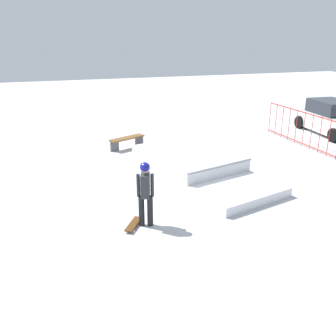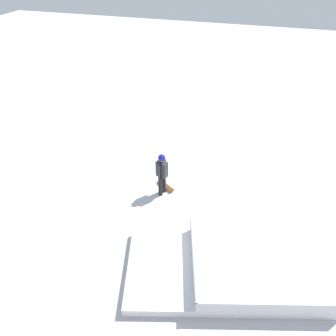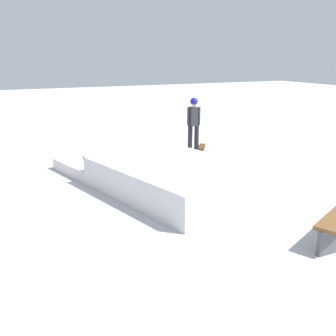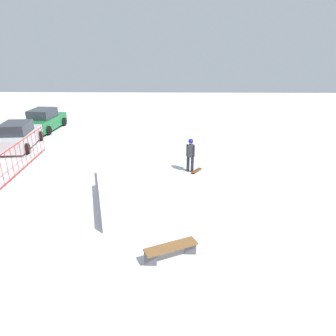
# 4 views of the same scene
# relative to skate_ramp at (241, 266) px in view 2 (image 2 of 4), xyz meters

# --- Properties ---
(ground_plane) EXTENTS (60.00, 60.00, 0.00)m
(ground_plane) POSITION_rel_skate_ramp_xyz_m (0.88, -0.35, -0.32)
(ground_plane) COLOR silver
(skate_ramp) EXTENTS (5.90, 3.94, 0.74)m
(skate_ramp) POSITION_rel_skate_ramp_xyz_m (0.00, 0.00, 0.00)
(skate_ramp) COLOR silver
(skate_ramp) RESTS_ON ground
(skater) EXTENTS (0.43, 0.42, 1.73)m
(skater) POSITION_rel_skate_ramp_xyz_m (3.06, -2.56, 0.69)
(skater) COLOR black
(skater) RESTS_ON ground
(skateboard) EXTENTS (0.78, 0.60, 0.09)m
(skateboard) POSITION_rel_skate_ramp_xyz_m (3.03, -2.89, -0.24)
(skateboard) COLOR #593314
(skateboard) RESTS_ON ground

